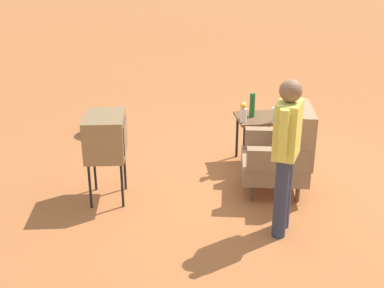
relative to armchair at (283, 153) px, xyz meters
name	(u,v)px	position (x,y,z in m)	size (l,w,h in m)	color
ground_plane	(277,181)	(-0.25, 0.02, -0.50)	(60.00, 60.00, 0.00)	#AD6033
armchair	(283,153)	(0.00, 0.00, 0.00)	(0.90, 0.91, 1.06)	brown
side_table	(258,124)	(-0.85, -0.11, 0.06)	(0.56, 0.56, 0.66)	black
tv_on_stand	(105,136)	(-0.06, -2.07, 0.28)	(0.63, 0.48, 1.03)	black
person_standing	(286,149)	(0.89, -0.26, 0.44)	(0.52, 0.36, 1.64)	#2D3347
bottle_wine_green	(252,105)	(-0.88, -0.19, 0.32)	(0.07, 0.07, 0.32)	#1E5623
bottle_short_clear	(274,115)	(-0.62, 0.04, 0.26)	(0.06, 0.06, 0.20)	silver
flower_vase	(243,111)	(-0.69, -0.34, 0.31)	(0.15, 0.10, 0.27)	silver
shrub_mid	(100,122)	(-2.22, -2.27, -0.30)	(0.50, 0.50, 0.39)	olive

